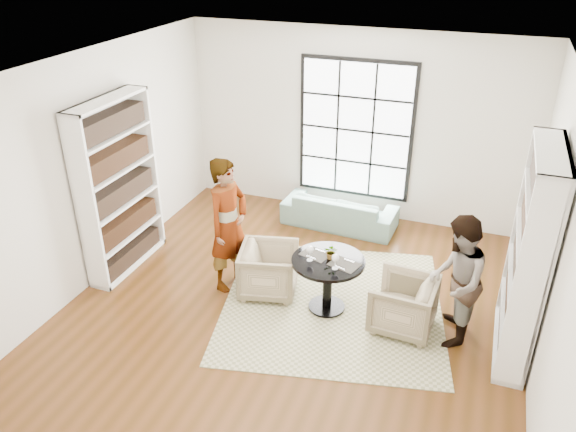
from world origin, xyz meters
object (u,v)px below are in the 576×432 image
at_px(wine_glass_left, 310,250).
at_px(wine_glass_right, 335,258).
at_px(sofa, 340,210).
at_px(pedestal_table, 328,273).
at_px(armchair_left, 269,270).
at_px(person_left, 228,225).
at_px(armchair_right, 403,304).
at_px(flower_centerpiece, 331,252).
at_px(person_right, 456,281).

xyz_separation_m(wine_glass_left, wine_glass_right, (0.34, -0.07, -0.00)).
bearing_deg(sofa, pedestal_table, 104.54).
distance_m(armchair_left, person_left, 0.79).
distance_m(armchair_left, armchair_right, 1.76).
relative_size(sofa, person_left, 0.99).
bearing_deg(wine_glass_right, armchair_left, 165.42).
height_order(wine_glass_left, flower_centerpiece, wine_glass_left).
bearing_deg(person_left, wine_glass_right, -84.90).
xyz_separation_m(pedestal_table, wine_glass_left, (-0.21, -0.09, 0.34)).
bearing_deg(armchair_right, wine_glass_right, -78.54).
height_order(armchair_left, flower_centerpiece, flower_centerpiece).
bearing_deg(wine_glass_left, armchair_left, 163.96).
xyz_separation_m(person_left, person_right, (2.86, -0.13, -0.11)).
relative_size(person_left, person_right, 1.14).
xyz_separation_m(sofa, person_left, (-0.91, -2.11, 0.64)).
bearing_deg(pedestal_table, sofa, 101.63).
bearing_deg(wine_glass_right, person_left, 170.67).
xyz_separation_m(armchair_left, wine_glass_left, (0.61, -0.17, 0.53)).
bearing_deg(person_right, person_left, -94.84).
height_order(wine_glass_right, flower_centerpiece, wine_glass_right).
height_order(pedestal_table, wine_glass_left, wine_glass_left).
height_order(sofa, wine_glass_right, wine_glass_right).
bearing_deg(pedestal_table, person_right, -1.79).
xyz_separation_m(pedestal_table, armchair_right, (0.94, -0.05, -0.19)).
distance_m(pedestal_table, sofa, 2.25).
xyz_separation_m(pedestal_table, wine_glass_right, (0.13, -0.16, 0.34)).
relative_size(person_right, flower_centerpiece, 8.40).
relative_size(armchair_left, wine_glass_right, 3.68).
bearing_deg(sofa, wine_glass_right, 106.76).
xyz_separation_m(person_right, wine_glass_right, (-1.37, -0.12, 0.07)).
xyz_separation_m(armchair_right, wine_glass_left, (-1.15, -0.04, 0.53)).
relative_size(pedestal_table, wine_glass_right, 4.51).
bearing_deg(person_left, armchair_left, -75.57).
height_order(armchair_left, person_right, person_right).
xyz_separation_m(pedestal_table, person_right, (1.49, -0.05, 0.27)).
height_order(person_right, wine_glass_right, person_right).
distance_m(sofa, wine_glass_right, 2.50).
height_order(sofa, armchair_right, armchair_right).
distance_m(person_right, wine_glass_left, 1.70).
bearing_deg(flower_centerpiece, person_left, 178.24).
xyz_separation_m(sofa, person_right, (1.95, -2.24, 0.53)).
distance_m(armchair_left, wine_glass_left, 0.82).
distance_m(sofa, person_right, 3.01).
height_order(armchair_right, person_right, person_right).
distance_m(pedestal_table, person_left, 1.42).
height_order(person_left, flower_centerpiece, person_left).
xyz_separation_m(pedestal_table, flower_centerpiece, (0.02, 0.04, 0.29)).
xyz_separation_m(sofa, armchair_left, (-0.36, -2.11, 0.07)).
height_order(sofa, wine_glass_left, wine_glass_left).
height_order(armchair_left, armchair_right, armchair_left).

